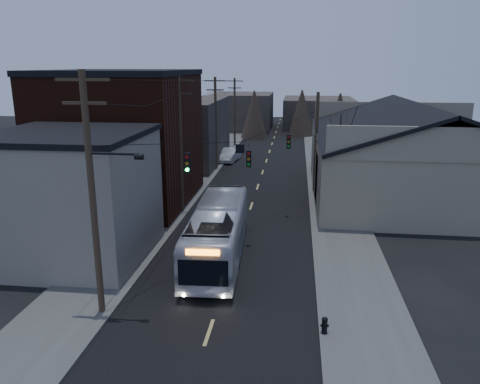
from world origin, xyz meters
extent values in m
plane|color=black|center=(0.00, 0.00, 0.00)|extent=(160.00, 160.00, 0.00)
cube|color=black|center=(0.00, 30.00, 0.01)|extent=(9.00, 110.00, 0.02)
cube|color=#474744|center=(-6.50, 30.00, 0.06)|extent=(4.00, 110.00, 0.12)
cube|color=#474744|center=(6.50, 30.00, 0.06)|extent=(4.00, 110.00, 0.12)
cube|color=slate|center=(-9.00, 9.00, 3.50)|extent=(8.00, 8.00, 7.00)
cube|color=black|center=(-10.00, 20.00, 5.00)|extent=(10.00, 12.00, 10.00)
cube|color=#362F2B|center=(-9.50, 36.00, 3.50)|extent=(9.00, 14.00, 7.00)
cube|color=gray|center=(13.00, 25.00, 2.50)|extent=(16.00, 20.00, 5.00)
cube|color=black|center=(9.00, 25.00, 6.30)|extent=(8.16, 20.60, 2.86)
cube|color=black|center=(17.00, 25.00, 6.30)|extent=(8.16, 20.60, 2.86)
cube|color=#362F2B|center=(-6.00, 65.00, 3.00)|extent=(10.00, 12.00, 6.00)
cube|color=#362F2B|center=(7.00, 70.00, 2.50)|extent=(12.00, 14.00, 5.00)
cone|color=black|center=(6.50, 20.00, 3.60)|extent=(0.40, 0.40, 7.20)
cylinder|color=#382B1E|center=(-5.00, 3.00, 5.25)|extent=(0.28, 0.28, 10.50)
cube|color=#382B1E|center=(-5.00, 3.00, 10.10)|extent=(2.20, 0.12, 0.12)
cylinder|color=#382B1E|center=(-5.00, 18.00, 5.00)|extent=(0.28, 0.28, 10.00)
cube|color=#382B1E|center=(-5.00, 18.00, 9.60)|extent=(2.20, 0.12, 0.12)
cylinder|color=#382B1E|center=(-5.00, 33.00, 4.75)|extent=(0.28, 0.28, 9.50)
cube|color=#382B1E|center=(-5.00, 33.00, 9.10)|extent=(2.20, 0.12, 0.12)
cylinder|color=#382B1E|center=(-5.00, 48.00, 4.50)|extent=(0.28, 0.28, 9.00)
cube|color=#382B1E|center=(-5.00, 48.00, 8.60)|extent=(2.20, 0.12, 0.12)
cylinder|color=#382B1E|center=(5.00, 25.00, 4.25)|extent=(0.28, 0.28, 8.50)
cube|color=black|center=(-2.00, 7.50, 5.95)|extent=(0.28, 0.20, 1.00)
cube|color=black|center=(0.60, 12.00, 5.35)|extent=(0.28, 0.20, 1.00)
cube|color=black|center=(2.80, 18.00, 5.45)|extent=(0.28, 0.20, 1.00)
imported|color=silver|center=(-0.91, 9.74, 1.57)|extent=(3.17, 11.40, 3.15)
imported|color=#A9ADB1|center=(-4.14, 37.07, 0.76)|extent=(2.17, 4.77, 1.52)
cylinder|color=black|center=(4.70, 2.36, 0.41)|extent=(0.23, 0.23, 0.57)
sphere|color=black|center=(4.70, 2.36, 0.72)|extent=(0.25, 0.25, 0.25)
cylinder|color=black|center=(4.70, 2.36, 0.45)|extent=(0.34, 0.12, 0.11)
camera|label=1|loc=(3.32, -14.76, 10.65)|focal=35.00mm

